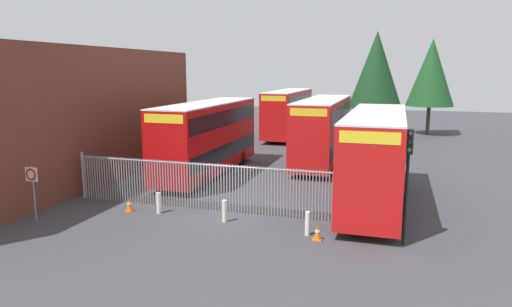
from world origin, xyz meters
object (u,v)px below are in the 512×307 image
at_px(double_decker_bus_far_back, 288,112).
at_px(traffic_cone_by_gate, 129,205).
at_px(bollard_near_right, 308,223).
at_px(double_decker_bus_behind_fence_right, 323,128).
at_px(traffic_cone_mid_forecourt, 317,233).
at_px(bollard_near_left, 159,203).
at_px(speed_limit_sign_post, 32,181).
at_px(traffic_light_kerbside, 408,166).
at_px(double_decker_bus_behind_fence_left, 208,136).
at_px(bollard_center_front, 225,211).
at_px(double_decker_bus_near_gate, 375,155).

relative_size(double_decker_bus_far_back, traffic_cone_by_gate, 18.32).
bearing_deg(bollard_near_right, double_decker_bus_behind_fence_right, 96.88).
xyz_separation_m(traffic_cone_by_gate, traffic_cone_mid_forecourt, (8.81, -1.01, 0.00)).
distance_m(bollard_near_left, speed_limit_sign_post, 5.32).
distance_m(traffic_cone_by_gate, traffic_light_kerbside, 12.23).
bearing_deg(double_decker_bus_behind_fence_left, bollard_center_front, -62.51).
bearing_deg(double_decker_bus_behind_fence_right, bollard_near_left, -111.51).
distance_m(speed_limit_sign_post, traffic_light_kerbside, 15.12).
bearing_deg(bollard_near_left, speed_limit_sign_post, -150.33).
xyz_separation_m(double_decker_bus_behind_fence_right, bollard_near_left, (-5.22, -13.26, -1.95)).
height_order(bollard_near_left, traffic_cone_mid_forecourt, bollard_near_left).
relative_size(double_decker_bus_far_back, traffic_cone_mid_forecourt, 18.32).
distance_m(double_decker_bus_near_gate, bollard_near_left, 10.26).
relative_size(bollard_near_left, traffic_light_kerbside, 0.22).
bearing_deg(double_decker_bus_near_gate, double_decker_bus_behind_fence_right, 113.48).
bearing_deg(double_decker_bus_near_gate, traffic_cone_mid_forecourt, -108.04).
xyz_separation_m(double_decker_bus_near_gate, double_decker_bus_behind_fence_right, (-3.91, 9.00, 0.00)).
height_order(double_decker_bus_far_back, traffic_cone_by_gate, double_decker_bus_far_back).
bearing_deg(traffic_cone_mid_forecourt, double_decker_bus_behind_fence_left, 132.91).
bearing_deg(traffic_light_kerbside, speed_limit_sign_post, -172.81).
bearing_deg(bollard_near_right, bollard_center_front, 171.99).
bearing_deg(bollard_center_front, double_decker_bus_far_back, 97.28).
relative_size(bollard_near_right, traffic_cone_mid_forecourt, 1.61).
relative_size(double_decker_bus_behind_fence_right, bollard_near_right, 11.38).
bearing_deg(double_decker_bus_behind_fence_left, traffic_cone_by_gate, -93.85).
height_order(double_decker_bus_behind_fence_left, double_decker_bus_behind_fence_right, same).
xyz_separation_m(double_decker_bus_behind_fence_left, traffic_cone_mid_forecourt, (8.28, -8.91, -2.13)).
bearing_deg(double_decker_bus_far_back, bollard_near_left, -90.14).
relative_size(double_decker_bus_behind_fence_right, bollard_near_left, 11.38).
relative_size(bollard_near_left, bollard_near_right, 1.00).
xyz_separation_m(double_decker_bus_far_back, traffic_cone_mid_forecourt, (7.31, -25.91, -2.13)).
distance_m(double_decker_bus_near_gate, double_decker_bus_far_back, 22.42).
distance_m(traffic_cone_by_gate, speed_limit_sign_post, 4.16).
relative_size(traffic_cone_mid_forecourt, speed_limit_sign_post, 0.25).
bearing_deg(speed_limit_sign_post, traffic_light_kerbside, 7.19).
xyz_separation_m(double_decker_bus_near_gate, traffic_cone_mid_forecourt, (-1.76, -5.41, -2.13)).
height_order(bollard_center_front, speed_limit_sign_post, speed_limit_sign_post).
xyz_separation_m(bollard_near_right, traffic_light_kerbside, (3.56, 0.09, 2.51)).
relative_size(double_decker_bus_near_gate, traffic_cone_by_gate, 18.32).
bearing_deg(double_decker_bus_far_back, traffic_cone_mid_forecourt, -74.25).
bearing_deg(traffic_cone_by_gate, traffic_light_kerbside, -2.54).
height_order(double_decker_bus_behind_fence_right, bollard_near_right, double_decker_bus_behind_fence_right).
height_order(double_decker_bus_far_back, bollard_center_front, double_decker_bus_far_back).
height_order(double_decker_bus_behind_fence_left, traffic_cone_mid_forecourt, double_decker_bus_behind_fence_left).
bearing_deg(bollard_center_front, bollard_near_right, -8.01).
height_order(double_decker_bus_near_gate, traffic_cone_by_gate, double_decker_bus_near_gate).
distance_m(double_decker_bus_behind_fence_left, bollard_near_right, 11.73).
height_order(traffic_cone_by_gate, traffic_light_kerbside, traffic_light_kerbside).
distance_m(double_decker_bus_behind_fence_left, speed_limit_sign_post, 10.93).
xyz_separation_m(speed_limit_sign_post, traffic_light_kerbside, (14.96, 1.89, 1.21)).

